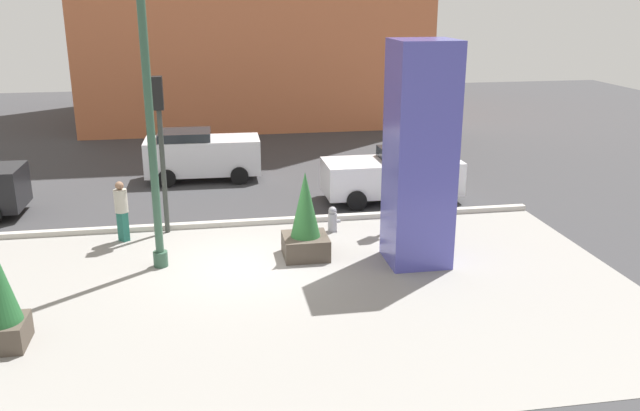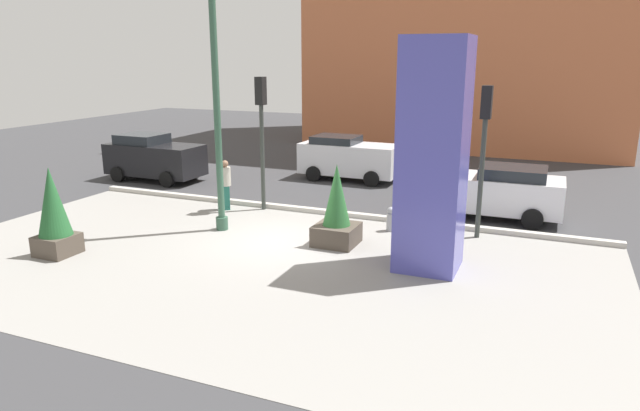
{
  "view_description": "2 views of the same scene",
  "coord_description": "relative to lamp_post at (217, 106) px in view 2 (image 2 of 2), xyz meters",
  "views": [
    {
      "loc": [
        -0.85,
        -15.76,
        6.55
      ],
      "look_at": [
        1.75,
        -0.67,
        1.71
      ],
      "focal_mm": 37.53,
      "sensor_mm": 36.0,
      "label": 1
    },
    {
      "loc": [
        6.92,
        -13.74,
        5.11
      ],
      "look_at": [
        1.73,
        -1.29,
        1.54
      ],
      "focal_mm": 31.87,
      "sensor_mm": 36.0,
      "label": 2
    }
  ],
  "objects": [
    {
      "name": "curb_strip",
      "position": [
        2.15,
        2.81,
        -3.63
      ],
      "size": [
        18.0,
        0.24,
        0.16
      ],
      "primitive_type": "cube",
      "color": "#B7B2A8",
      "rests_on": "ground_plane"
    },
    {
      "name": "pedestrian_by_curb",
      "position": [
        -1.11,
        2.05,
        -2.75
      ],
      "size": [
        0.51,
        0.51,
        1.71
      ],
      "color": "#236656",
      "rests_on": "ground_plane"
    },
    {
      "name": "ground_plane",
      "position": [
        2.15,
        3.69,
        -3.71
      ],
      "size": [
        60.0,
        60.0,
        0.0
      ],
      "primitive_type": "plane",
      "color": "#38383A"
    },
    {
      "name": "traffic_light_corner",
      "position": [
        0.05,
        2.57,
        -0.69
      ],
      "size": [
        0.28,
        0.42,
        4.45
      ],
      "color": "#333833",
      "rests_on": "ground_plane"
    },
    {
      "name": "plaza_pavement",
      "position": [
        2.15,
        -2.31,
        -3.71
      ],
      "size": [
        18.0,
        10.0,
        0.02
      ],
      "primitive_type": "cube",
      "color": "gray",
      "rests_on": "ground_plane"
    },
    {
      "name": "art_pillar_blue",
      "position": [
        6.43,
        -0.74,
        -0.93
      ],
      "size": [
        1.5,
        1.5,
        5.56
      ],
      "primitive_type": "cube",
      "color": "#4C4CAD",
      "rests_on": "ground_plane"
    },
    {
      "name": "potted_plant_curbside",
      "position": [
        3.7,
        0.04,
        -2.78
      ],
      "size": [
        1.15,
        1.15,
        2.29
      ],
      "color": "#4C4238",
      "rests_on": "ground_plane"
    },
    {
      "name": "car_far_lane",
      "position": [
        1.07,
        8.27,
        -2.76
      ],
      "size": [
        4.18,
        2.03,
        1.84
      ],
      "color": "silver",
      "rests_on": "ground_plane"
    },
    {
      "name": "potted_plant_by_pillar",
      "position": [
        -2.81,
        -3.6,
        -2.58
      ],
      "size": [
        0.94,
        0.94,
        2.37
      ],
      "color": "#4C4238",
      "rests_on": "ground_plane"
    },
    {
      "name": "lamp_post",
      "position": [
        0.0,
        0.0,
        0.0
      ],
      "size": [
        0.44,
        0.44,
        7.59
      ],
      "color": "#335642",
      "rests_on": "ground_plane"
    },
    {
      "name": "fire_hydrant",
      "position": [
        4.76,
        1.84,
        -3.34
      ],
      "size": [
        0.36,
        0.26,
        0.75
      ],
      "color": "#99999E",
      "rests_on": "ground_plane"
    },
    {
      "name": "car_passing_lane",
      "position": [
        7.34,
        4.6,
        -2.83
      ],
      "size": [
        4.49,
        2.07,
        1.71
      ],
      "color": "silver",
      "rests_on": "ground_plane"
    },
    {
      "name": "traffic_light_far_side",
      "position": [
        7.24,
        2.2,
        -0.79
      ],
      "size": [
        0.28,
        0.42,
        4.33
      ],
      "color": "#333833",
      "rests_on": "ground_plane"
    },
    {
      "name": "car_intersection",
      "position": [
        -6.45,
        5.01,
        -2.74
      ],
      "size": [
        4.11,
        2.04,
        1.94
      ],
      "color": "black",
      "rests_on": "ground_plane"
    }
  ]
}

